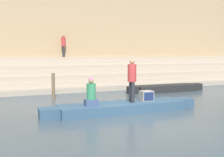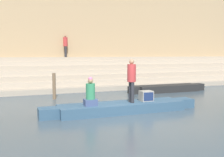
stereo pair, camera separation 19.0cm
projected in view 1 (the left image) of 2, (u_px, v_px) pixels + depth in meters
The scene contains 10 objects.
ground_plane at pixel (134, 121), 9.32m from camera, with size 120.00×120.00×0.00m, color #3D4C56.
ghat_steps at pixel (68, 76), 19.39m from camera, with size 36.00×5.46×2.15m.
back_wall at pixel (61, 28), 21.40m from camera, with size 34.20×1.28×9.07m.
rowboat_main at pixel (123, 107), 10.79m from camera, with size 6.71×1.34×0.39m.
person_standing at pixel (132, 78), 10.77m from camera, with size 0.36×0.36×1.79m.
person_rowing at pixel (91, 94), 10.13m from camera, with size 0.50×0.39×1.12m.
tv_set at pixel (146, 96), 11.21m from camera, with size 0.53×0.43×0.43m.
moored_boat_shore at pixel (166, 88), 16.68m from camera, with size 5.31×1.04×0.43m.
mooring_post at pixel (53, 86), 13.75m from camera, with size 0.17×0.17×1.39m, color brown.
person_on_steps at pixel (63, 44), 20.61m from camera, with size 0.34×0.34×1.76m.
Camera 1 is at (-4.08, -8.21, 2.38)m, focal length 42.00 mm.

